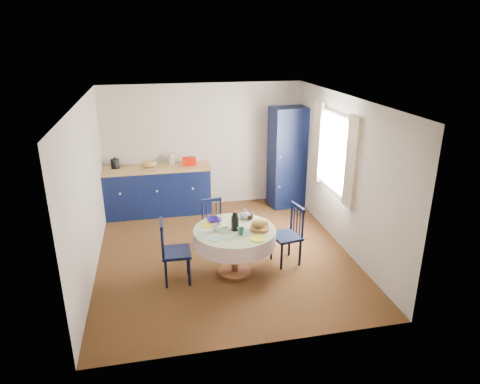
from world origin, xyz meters
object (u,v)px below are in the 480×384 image
Objects in this scene: chair_right at (289,234)px; pantry_cabinet at (288,158)px; chair_far at (214,225)px; mug_a at (217,227)px; mug_d at (220,218)px; cobalt_bowl at (214,220)px; kitchen_counter at (157,190)px; chair_left at (173,251)px; mug_b at (241,231)px; mug_c at (250,217)px; dining_table at (235,237)px.

pantry_cabinet is at bearing 151.90° from chair_right.
chair_far is 0.93m from mug_a.
cobalt_bowl is at bearing -177.91° from mug_d.
pantry_cabinet is at bearing 53.06° from mug_a.
mug_d is (0.90, -2.27, 0.28)m from kitchen_counter.
chair_left is (0.16, -2.63, -0.00)m from kitchen_counter.
mug_b is 1.00× the size of mug_c.
cobalt_bowl is (0.01, 0.31, -0.02)m from mug_a.
mug_d is at bearing 116.76° from dining_table.
kitchen_counter is at bearing 120.34° from mug_c.
mug_c is 0.54m from cobalt_bowl.
chair_left is 0.71m from mug_a.
chair_left is 7.61× the size of mug_a.
chair_left is 4.35× the size of cobalt_bowl.
chair_left is at bearing -178.23° from dining_table.
dining_table reaches higher than chair_far.
mug_b is (1.11, -2.79, 0.29)m from kitchen_counter.
dining_table is at bearing 101.92° from mug_b.
pantry_cabinet reaches higher than kitchen_counter.
kitchen_counter is 2.69m from mug_c.
mug_c is at bearing -73.91° from chair_left.
kitchen_counter is at bearing -152.41° from chair_right.
mug_a is (-0.07, -0.85, 0.35)m from chair_far.
chair_far is at bearing -143.37° from pantry_cabinet.
mug_d reaches higher than cobalt_bowl.
mug_d is (-0.45, 0.04, 0.00)m from mug_c.
dining_table is 9.56× the size of mug_a.
chair_far is 1.28m from chair_right.
mug_a is (-0.27, 0.02, 0.17)m from dining_table.
mug_a is at bearing 146.00° from mug_b.
chair_right is at bearing 23.02° from mug_b.
cobalt_bowl is at bearing -101.06° from chair_far.
kitchen_counter is 2.82m from dining_table.
mug_b is at bearing -78.08° from dining_table.
mug_c is 0.45m from mug_d.
pantry_cabinet is at bearing -43.78° from chair_left.
kitchen_counter is 1.77× the size of dining_table.
dining_table is 0.26m from mug_b.
mug_a is 0.33m from mug_d.
cobalt_bowl is at bearing 128.15° from dining_table.
kitchen_counter reaches higher than mug_b.
mug_a is at bearing -108.09° from mug_d.
mug_a is 1.30× the size of mug_d.
pantry_cabinet is 18.52× the size of mug_c.
chair_left is at bearing -94.82° from chair_right.
chair_right is at bearing -112.73° from pantry_cabinet.
dining_table is at bearing -133.90° from mug_c.
cobalt_bowl is at bearing -60.47° from chair_left.
mug_d is (-1.76, -2.16, -0.25)m from pantry_cabinet.
dining_table is at bearing -3.74° from mug_a.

